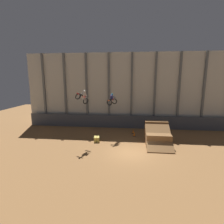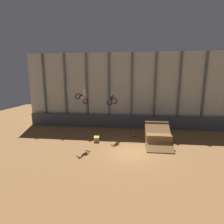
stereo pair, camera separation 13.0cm
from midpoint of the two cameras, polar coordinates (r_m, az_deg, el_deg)
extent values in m
plane|color=olive|center=(18.06, 5.80, -13.12)|extent=(60.00, 60.00, 0.00)
cube|color=beige|center=(26.23, 6.25, 6.89)|extent=(32.00, 0.12, 11.04)
cube|color=slate|center=(29.34, -21.37, 6.63)|extent=(0.28, 0.28, 11.04)
cube|color=slate|center=(27.94, -15.17, 6.82)|extent=(0.28, 0.28, 11.04)
cube|color=slate|center=(26.90, -8.41, 6.94)|extent=(0.28, 0.28, 11.04)
cube|color=slate|center=(26.25, -1.20, 6.95)|extent=(0.28, 0.28, 11.04)
cube|color=slate|center=(26.03, 6.25, 6.86)|extent=(0.28, 0.28, 11.04)
cube|color=slate|center=(26.24, 13.69, 6.65)|extent=(0.28, 0.28, 11.04)
cube|color=slate|center=(26.89, 20.89, 6.34)|extent=(0.28, 0.28, 11.04)
cube|color=slate|center=(27.92, 27.64, 5.96)|extent=(0.28, 0.28, 11.04)
cube|color=#474C56|center=(26.24, 6.04, -3.20)|extent=(31.36, 0.20, 1.92)
cube|color=brown|center=(20.84, 14.40, -8.07)|extent=(2.70, 3.00, 1.36)
cube|color=brown|center=(21.88, 14.01, -5.89)|extent=(2.75, 0.50, 2.26)
cube|color=olive|center=(20.09, 14.72, -7.44)|extent=(2.75, 4.37, 2.44)
torus|color=black|center=(20.22, -8.77, 3.54)|extent=(0.85, 0.71, 0.70)
torus|color=black|center=(19.24, -11.24, 5.05)|extent=(0.85, 0.71, 0.70)
cube|color=#B7B7BC|center=(19.72, -9.96, 4.65)|extent=(0.42, 0.61, 0.49)
cube|color=red|center=(19.89, -9.50, 5.00)|extent=(0.40, 0.54, 0.42)
cube|color=black|center=(19.61, -10.19, 5.50)|extent=(0.38, 0.57, 0.37)
cube|color=red|center=(19.23, -11.20, 5.88)|extent=(0.28, 0.37, 0.22)
cylinder|color=#B7B7BC|center=(20.15, -8.88, 4.36)|extent=(0.25, 0.44, 0.40)
cylinder|color=black|center=(20.18, -8.76, 5.04)|extent=(0.66, 0.06, 0.04)
cube|color=silver|center=(19.83, -9.60, 6.02)|extent=(0.37, 0.36, 0.52)
sphere|color=silver|center=(19.99, -9.17, 6.76)|extent=(0.39, 0.43, 0.35)
cylinder|color=silver|center=(19.88, -9.97, 5.28)|extent=(0.22, 0.31, 0.42)
cylinder|color=silver|center=(19.72, -9.45, 5.25)|extent=(0.22, 0.31, 0.42)
cylinder|color=silver|center=(20.11, -9.52, 5.82)|extent=(0.25, 0.40, 0.44)
cylinder|color=silver|center=(19.90, -8.82, 5.79)|extent=(0.25, 0.40, 0.44)
torus|color=black|center=(22.56, 0.61, 3.54)|extent=(0.73, 0.36, 0.73)
torus|color=black|center=(21.31, -1.01, 3.14)|extent=(0.73, 0.36, 0.73)
cube|color=#B7B7BC|center=(21.88, -0.24, 3.64)|extent=(0.35, 0.55, 0.29)
cube|color=#E54C19|center=(22.01, -0.04, 4.21)|extent=(0.34, 0.48, 0.24)
cube|color=black|center=(21.65, -0.50, 4.16)|extent=(0.34, 0.58, 0.13)
cube|color=#E54C19|center=(21.20, -1.14, 3.81)|extent=(0.25, 0.39, 0.06)
cylinder|color=#B7B7BC|center=(22.37, 0.41, 4.10)|extent=(0.14, 0.27, 0.53)
cylinder|color=black|center=(22.31, 0.37, 4.70)|extent=(0.63, 0.25, 0.04)
cube|color=navy|center=(21.80, -0.27, 4.94)|extent=(0.37, 0.40, 0.53)
sphere|color=#2393CC|center=(21.86, -0.15, 5.80)|extent=(0.33, 0.34, 0.26)
cylinder|color=navy|center=(21.93, -0.48, 4.29)|extent=(0.24, 0.42, 0.33)
cylinder|color=navy|center=(21.82, 0.08, 4.26)|extent=(0.24, 0.42, 0.33)
cylinder|color=navy|center=(22.08, -0.36, 5.06)|extent=(0.25, 0.51, 0.26)
cylinder|color=navy|center=(21.94, 0.39, 5.03)|extent=(0.25, 0.51, 0.26)
cube|color=black|center=(22.96, 7.09, -7.76)|extent=(0.36, 0.36, 0.03)
cone|color=orange|center=(22.87, 7.11, -7.08)|extent=(0.28, 0.28, 0.55)
cube|color=black|center=(24.11, 6.79, -6.84)|extent=(0.36, 0.36, 0.03)
cone|color=orange|center=(24.02, 6.81, -6.18)|extent=(0.28, 0.28, 0.55)
cube|color=#CCB751|center=(21.01, -5.20, -8.75)|extent=(0.74, 0.98, 0.56)
cube|color=#996623|center=(21.01, -5.20, -8.75)|extent=(0.18, 0.90, 0.57)
camera|label=1|loc=(0.07, -90.17, -0.03)|focal=28.00mm
camera|label=2|loc=(0.07, 89.83, 0.03)|focal=28.00mm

